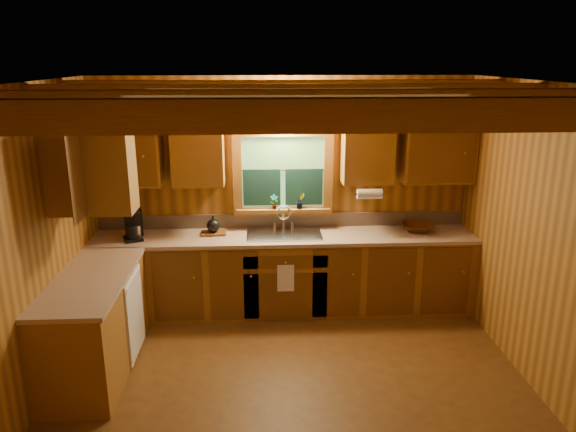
# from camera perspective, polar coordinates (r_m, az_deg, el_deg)

# --- Properties ---
(room) EXTENTS (4.20, 4.20, 4.20)m
(room) POSITION_cam_1_polar(r_m,az_deg,el_deg) (4.34, 0.57, -3.61)
(room) COLOR #5B3816
(room) RESTS_ON ground
(ceiling_beams) EXTENTS (4.20, 2.54, 0.18)m
(ceiling_beams) POSITION_cam_1_polar(r_m,az_deg,el_deg) (4.09, 0.61, 12.27)
(ceiling_beams) COLOR brown
(ceiling_beams) RESTS_ON room
(base_cabinets) EXTENTS (4.20, 2.22, 0.86)m
(base_cabinets) POSITION_cam_1_polar(r_m,az_deg,el_deg) (5.85, -5.13, -7.40)
(base_cabinets) COLOR brown
(base_cabinets) RESTS_ON ground
(countertop) EXTENTS (4.20, 2.24, 0.04)m
(countertop) POSITION_cam_1_polar(r_m,az_deg,el_deg) (5.69, -5.11, -3.22)
(countertop) COLOR tan
(countertop) RESTS_ON base_cabinets
(backsplash) EXTENTS (4.20, 0.02, 0.16)m
(backsplash) POSITION_cam_1_polar(r_m,az_deg,el_deg) (6.22, -0.53, -0.45)
(backsplash) COLOR tan
(backsplash) RESTS_ON room
(dishwasher_panel) EXTENTS (0.02, 0.60, 0.80)m
(dishwasher_panel) POSITION_cam_1_polar(r_m,az_deg,el_deg) (5.43, -15.85, -9.95)
(dishwasher_panel) COLOR white
(dishwasher_panel) RESTS_ON base_cabinets
(upper_cabinets) EXTENTS (4.19, 1.77, 0.78)m
(upper_cabinets) POSITION_cam_1_polar(r_m,az_deg,el_deg) (5.58, -6.19, 6.56)
(upper_cabinets) COLOR brown
(upper_cabinets) RESTS_ON room
(window) EXTENTS (1.12, 0.08, 1.00)m
(window) POSITION_cam_1_polar(r_m,az_deg,el_deg) (6.07, -0.54, 4.46)
(window) COLOR brown
(window) RESTS_ON room
(window_sill) EXTENTS (1.06, 0.14, 0.04)m
(window_sill) POSITION_cam_1_polar(r_m,az_deg,el_deg) (6.12, -0.51, 0.62)
(window_sill) COLOR brown
(window_sill) RESTS_ON room
(wall_sconce) EXTENTS (0.45, 0.21, 0.17)m
(wall_sconce) POSITION_cam_1_polar(r_m,az_deg,el_deg) (5.85, -0.50, 10.31)
(wall_sconce) COLOR black
(wall_sconce) RESTS_ON room
(paper_towel_roll) EXTENTS (0.27, 0.11, 0.11)m
(paper_towel_roll) POSITION_cam_1_polar(r_m,az_deg,el_deg) (5.89, 8.59, 2.32)
(paper_towel_roll) COLOR white
(paper_towel_roll) RESTS_ON upper_cabinets
(dish_towel) EXTENTS (0.18, 0.01, 0.30)m
(dish_towel) POSITION_cam_1_polar(r_m,az_deg,el_deg) (5.80, -0.25, -6.59)
(dish_towel) COLOR white
(dish_towel) RESTS_ON base_cabinets
(sink) EXTENTS (0.82, 0.48, 0.43)m
(sink) POSITION_cam_1_polar(r_m,az_deg,el_deg) (5.99, -0.41, -2.37)
(sink) COLOR silver
(sink) RESTS_ON countertop
(coffee_maker) EXTENTS (0.18, 0.23, 0.32)m
(coffee_maker) POSITION_cam_1_polar(r_m,az_deg,el_deg) (6.02, -16.06, -0.91)
(coffee_maker) COLOR black
(coffee_maker) RESTS_ON countertop
(utensil_crock) EXTENTS (0.11, 0.11, 0.32)m
(utensil_crock) POSITION_cam_1_polar(r_m,az_deg,el_deg) (6.09, -15.68, -1.48)
(utensil_crock) COLOR silver
(utensil_crock) RESTS_ON countertop
(cutting_board) EXTENTS (0.28, 0.21, 0.02)m
(cutting_board) POSITION_cam_1_polar(r_m,az_deg,el_deg) (6.05, -7.86, -1.79)
(cutting_board) COLOR brown
(cutting_board) RESTS_ON countertop
(teakettle) EXTENTS (0.15, 0.15, 0.19)m
(teakettle) POSITION_cam_1_polar(r_m,az_deg,el_deg) (6.02, -7.89, -1.01)
(teakettle) COLOR black
(teakettle) RESTS_ON cutting_board
(wicker_basket) EXTENTS (0.45, 0.45, 0.09)m
(wicker_basket) POSITION_cam_1_polar(r_m,az_deg,el_deg) (6.26, 13.51, -1.16)
(wicker_basket) COLOR #48230C
(wicker_basket) RESTS_ON countertop
(potted_plant_left) EXTENTS (0.10, 0.08, 0.17)m
(potted_plant_left) POSITION_cam_1_polar(r_m,az_deg,el_deg) (6.07, -1.47, 1.49)
(potted_plant_left) COLOR brown
(potted_plant_left) RESTS_ON window_sill
(potted_plant_right) EXTENTS (0.12, 0.11, 0.18)m
(potted_plant_right) POSITION_cam_1_polar(r_m,az_deg,el_deg) (6.09, 1.31, 1.62)
(potted_plant_right) COLOR brown
(potted_plant_right) RESTS_ON window_sill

